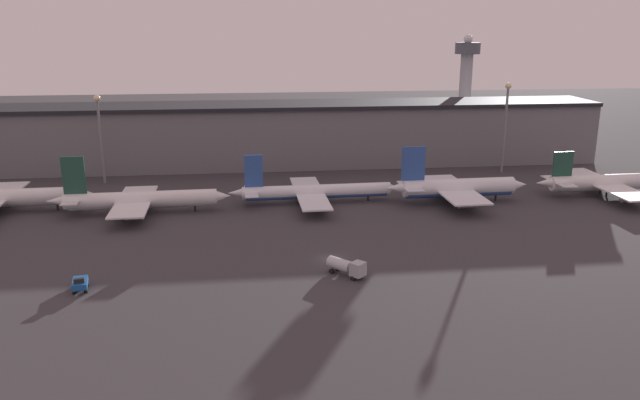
{
  "coord_description": "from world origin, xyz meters",
  "views": [
    {
      "loc": [
        -14.87,
        -111.4,
        43.84
      ],
      "look_at": [
        0.23,
        20.65,
        6.0
      ],
      "focal_mm": 35.0,
      "sensor_mm": 36.0,
      "label": 1
    }
  ],
  "objects_px": {
    "airplane_3": "(457,188)",
    "airplane_4": "(608,182)",
    "service_vehicle_2": "(80,283)",
    "control_tower": "(466,81)",
    "airplane_2": "(315,192)",
    "airplane_1": "(139,200)",
    "service_vehicle_3": "(346,266)"
  },
  "relations": [
    {
      "from": "airplane_1",
      "to": "airplane_4",
      "type": "distance_m",
      "value": 120.13
    },
    {
      "from": "control_tower",
      "to": "airplane_1",
      "type": "bearing_deg",
      "value": -143.92
    },
    {
      "from": "service_vehicle_3",
      "to": "control_tower",
      "type": "distance_m",
      "value": 137.37
    },
    {
      "from": "control_tower",
      "to": "service_vehicle_3",
      "type": "bearing_deg",
      "value": -117.48
    },
    {
      "from": "service_vehicle_2",
      "to": "service_vehicle_3",
      "type": "bearing_deg",
      "value": 80.97
    },
    {
      "from": "airplane_3",
      "to": "control_tower",
      "type": "relative_size",
      "value": 0.93
    },
    {
      "from": "airplane_1",
      "to": "service_vehicle_3",
      "type": "xyz_separation_m",
      "value": [
        43.11,
        -43.34,
        -1.57
      ]
    },
    {
      "from": "airplane_3",
      "to": "control_tower",
      "type": "distance_m",
      "value": 83.59
    },
    {
      "from": "airplane_3",
      "to": "airplane_4",
      "type": "bearing_deg",
      "value": 1.81
    },
    {
      "from": "airplane_1",
      "to": "airplane_2",
      "type": "height_order",
      "value": "airplane_1"
    },
    {
      "from": "airplane_1",
      "to": "control_tower",
      "type": "bearing_deg",
      "value": 34.69
    },
    {
      "from": "airplane_1",
      "to": "control_tower",
      "type": "height_order",
      "value": "control_tower"
    },
    {
      "from": "airplane_3",
      "to": "control_tower",
      "type": "bearing_deg",
      "value": 68.73
    },
    {
      "from": "airplane_3",
      "to": "service_vehicle_3",
      "type": "distance_m",
      "value": 56.18
    },
    {
      "from": "airplane_4",
      "to": "service_vehicle_3",
      "type": "height_order",
      "value": "airplane_4"
    },
    {
      "from": "airplane_2",
      "to": "airplane_1",
      "type": "bearing_deg",
      "value": -175.58
    },
    {
      "from": "airplane_1",
      "to": "airplane_3",
      "type": "xyz_separation_m",
      "value": [
        78.08,
        0.59,
        0.47
      ]
    },
    {
      "from": "airplane_2",
      "to": "control_tower",
      "type": "relative_size",
      "value": 1.11
    },
    {
      "from": "airplane_2",
      "to": "airplane_3",
      "type": "height_order",
      "value": "airplane_3"
    },
    {
      "from": "airplane_1",
      "to": "airplane_3",
      "type": "height_order",
      "value": "airplane_3"
    },
    {
      "from": "airplane_1",
      "to": "control_tower",
      "type": "relative_size",
      "value": 1.07
    },
    {
      "from": "airplane_4",
      "to": "service_vehicle_3",
      "type": "relative_size",
      "value": 5.81
    },
    {
      "from": "service_vehicle_2",
      "to": "control_tower",
      "type": "bearing_deg",
      "value": 127.89
    },
    {
      "from": "airplane_4",
      "to": "airplane_2",
      "type": "bearing_deg",
      "value": 177.59
    },
    {
      "from": "airplane_1",
      "to": "airplane_3",
      "type": "distance_m",
      "value": 78.08
    },
    {
      "from": "airplane_1",
      "to": "airplane_4",
      "type": "relative_size",
      "value": 1.05
    },
    {
      "from": "service_vehicle_3",
      "to": "airplane_1",
      "type": "bearing_deg",
      "value": -178.35
    },
    {
      "from": "airplane_4",
      "to": "service_vehicle_2",
      "type": "xyz_separation_m",
      "value": [
        -122.98,
        -47.28,
        -2.25
      ]
    },
    {
      "from": "airplane_4",
      "to": "control_tower",
      "type": "bearing_deg",
      "value": 99.58
    },
    {
      "from": "airplane_3",
      "to": "airplane_4",
      "type": "xyz_separation_m",
      "value": [
        42.01,
        2.35,
        -0.4
      ]
    },
    {
      "from": "service_vehicle_2",
      "to": "airplane_4",
      "type": "bearing_deg",
      "value": 100.74
    },
    {
      "from": "service_vehicle_2",
      "to": "airplane_3",
      "type": "bearing_deg",
      "value": 108.74
    }
  ]
}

